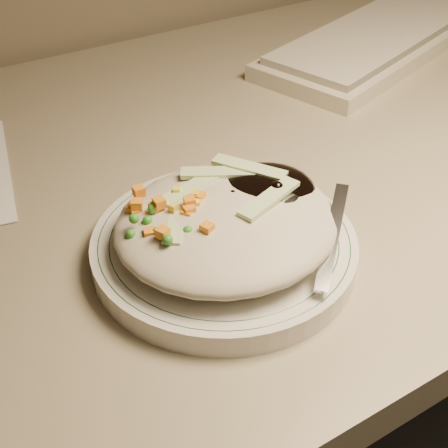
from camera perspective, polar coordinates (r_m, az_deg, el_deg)
desk at (r=0.82m, az=0.28°, el=-4.99°), size 1.40×0.70×0.74m
plate at (r=0.54m, az=0.00°, el=-2.17°), size 0.23×0.23×0.02m
plate_rim at (r=0.54m, az=-0.00°, el=-1.35°), size 0.22×0.22×0.00m
meal at (r=0.52m, az=0.45°, el=0.60°), size 0.21×0.19×0.05m
keyboard at (r=0.99m, az=14.32°, el=16.24°), size 0.48×0.29×0.03m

